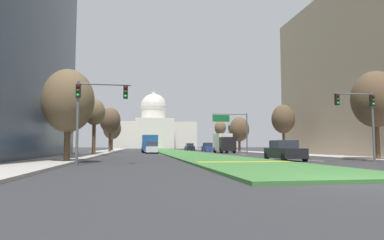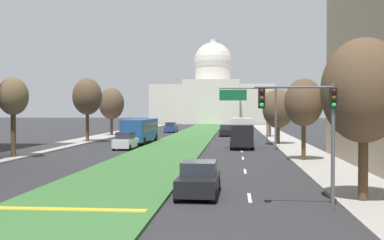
% 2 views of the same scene
% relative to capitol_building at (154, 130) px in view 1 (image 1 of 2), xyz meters
% --- Properties ---
extents(ground_plane, '(302.70, 302.70, 0.00)m').
position_rel_capitol_building_xyz_m(ground_plane, '(0.00, -67.94, -7.91)').
color(ground_plane, '#2B2B2D').
extents(grass_median, '(6.92, 123.83, 0.14)m').
position_rel_capitol_building_xyz_m(grass_median, '(0.00, -74.82, -7.84)').
color(grass_median, '#386B33').
rests_on(grass_median, ground_plane).
extents(median_curb_nose, '(6.23, 0.50, 0.04)m').
position_rel_capitol_building_xyz_m(median_curb_nose, '(0.00, -125.65, -7.75)').
color(median_curb_nose, gold).
rests_on(median_curb_nose, grass_median).
extents(lane_dashes_right, '(0.16, 39.57, 0.01)m').
position_rel_capitol_building_xyz_m(lane_dashes_right, '(7.24, -103.71, -7.91)').
color(lane_dashes_right, silver).
rests_on(lane_dashes_right, ground_plane).
extents(sidewalk_left, '(4.00, 123.83, 0.15)m').
position_rel_capitol_building_xyz_m(sidewalk_left, '(-13.01, -81.70, -7.84)').
color(sidewalk_left, '#9E9991').
rests_on(sidewalk_left, ground_plane).
extents(sidewalk_right, '(4.00, 123.83, 0.15)m').
position_rel_capitol_building_xyz_m(sidewalk_right, '(13.01, -81.70, -7.84)').
color(sidewalk_right, '#9E9991').
rests_on(sidewalk_right, ground_plane).
extents(capitol_building, '(35.80, 25.17, 25.37)m').
position_rel_capitol_building_xyz_m(capitol_building, '(0.00, 0.00, 0.00)').
color(capitol_building, beige).
rests_on(capitol_building, ground_plane).
extents(traffic_light_near_left, '(3.34, 0.35, 5.20)m').
position_rel_capitol_building_xyz_m(traffic_light_near_left, '(-9.67, -125.19, -4.12)').
color(traffic_light_near_left, '#515456').
rests_on(traffic_light_near_left, ground_plane).
extents(traffic_light_near_right, '(3.34, 0.35, 5.20)m').
position_rel_capitol_building_xyz_m(traffic_light_near_right, '(9.67, -124.30, -4.12)').
color(traffic_light_near_right, '#515456').
rests_on(traffic_light_near_right, ground_plane).
extents(traffic_light_far_right, '(0.28, 0.35, 5.20)m').
position_rel_capitol_building_xyz_m(traffic_light_far_right, '(10.51, -85.19, -4.60)').
color(traffic_light_far_right, '#515456').
rests_on(traffic_light_far_right, ground_plane).
extents(overhead_guide_sign, '(5.89, 0.20, 6.50)m').
position_rel_capitol_building_xyz_m(overhead_guide_sign, '(8.49, -95.04, -3.25)').
color(overhead_guide_sign, '#515456').
rests_on(overhead_guide_sign, ground_plane).
extents(street_tree_left_near, '(3.56, 3.56, 6.59)m').
position_rel_capitol_building_xyz_m(street_tree_left_near, '(-11.69, -122.20, -3.57)').
color(street_tree_left_near, '#4C3823').
rests_on(street_tree_left_near, ground_plane).
extents(street_tree_right_near, '(3.69, 3.69, 7.29)m').
position_rel_capitol_building_xyz_m(street_tree_right_near, '(12.16, -122.57, -2.97)').
color(street_tree_right_near, '#4C3823').
rests_on(street_tree_right_near, ground_plane).
extents(street_tree_left_mid, '(2.54, 2.54, 6.84)m').
position_rel_capitol_building_xyz_m(street_tree_left_mid, '(-12.03, -105.51, -2.78)').
color(street_tree_left_mid, '#4C3823').
rests_on(street_tree_left_mid, ground_plane).
extents(street_tree_right_mid, '(3.02, 3.02, 6.58)m').
position_rel_capitol_building_xyz_m(street_tree_right_mid, '(11.97, -105.89, -3.25)').
color(street_tree_right_mid, '#4C3823').
rests_on(street_tree_right_mid, ground_plane).
extents(street_tree_left_far, '(3.65, 3.65, 8.02)m').
position_rel_capitol_building_xyz_m(street_tree_left_far, '(-11.76, -86.14, -2.22)').
color(street_tree_left_far, '#4C3823').
rests_on(street_tree_left_far, ground_plane).
extents(street_tree_right_far, '(3.60, 3.60, 6.47)m').
position_rel_capitol_building_xyz_m(street_tree_right_far, '(11.56, -88.26, -3.73)').
color(street_tree_right_far, '#4C3823').
rests_on(street_tree_right_far, ground_plane).
extents(street_tree_left_distant, '(3.90, 3.90, 7.48)m').
position_rel_capitol_building_xyz_m(street_tree_left_distant, '(-12.49, -71.69, -2.91)').
color(street_tree_left_distant, '#4C3823').
rests_on(street_tree_left_distant, ground_plane).
extents(street_tree_right_distant, '(2.58, 2.58, 6.90)m').
position_rel_capitol_building_xyz_m(street_tree_right_distant, '(11.66, -73.75, -2.74)').
color(street_tree_right_distant, '#4C3823').
rests_on(street_tree_right_distant, ground_plane).
extents(sedan_lead_stopped, '(1.97, 4.36, 1.64)m').
position_rel_capitol_building_xyz_m(sedan_lead_stopped, '(4.82, -121.29, -7.14)').
color(sedan_lead_stopped, black).
rests_on(sedan_lead_stopped, ground_plane).
extents(sedan_midblock, '(2.01, 4.21, 1.80)m').
position_rel_capitol_building_xyz_m(sedan_midblock, '(-4.68, -95.73, -7.08)').
color(sedan_midblock, silver).
rests_on(sedan_midblock, ground_plane).
extents(sedan_distant, '(1.90, 4.20, 1.81)m').
position_rel_capitol_building_xyz_m(sedan_distant, '(7.38, -80.07, -7.07)').
color(sedan_distant, navy).
rests_on(sedan_distant, ground_plane).
extents(sedan_far_horizon, '(1.86, 4.54, 1.76)m').
position_rel_capitol_building_xyz_m(sedan_far_horizon, '(5.11, -70.58, -7.09)').
color(sedan_far_horizon, black).
rests_on(sedan_far_horizon, ground_plane).
extents(sedan_very_far, '(2.03, 4.52, 1.84)m').
position_rel_capitol_building_xyz_m(sedan_very_far, '(-4.77, -59.95, -7.06)').
color(sedan_very_far, navy).
rests_on(sedan_very_far, ground_plane).
extents(box_truck_delivery, '(2.40, 6.40, 3.20)m').
position_rel_capitol_building_xyz_m(box_truck_delivery, '(7.27, -93.23, -6.24)').
color(box_truck_delivery, black).
rests_on(box_truck_delivery, ground_plane).
extents(city_bus, '(2.62, 11.00, 2.95)m').
position_rel_capitol_building_xyz_m(city_bus, '(-4.82, -87.33, -6.14)').
color(city_bus, '#1E4C8C').
rests_on(city_bus, ground_plane).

